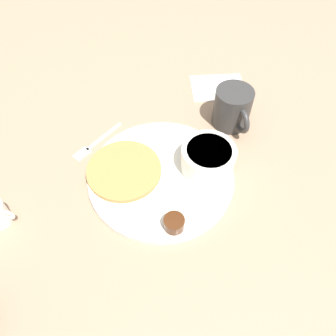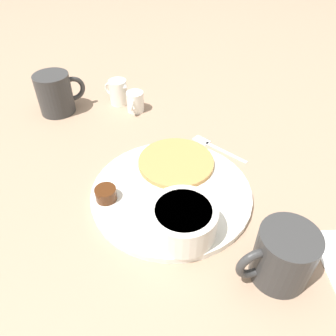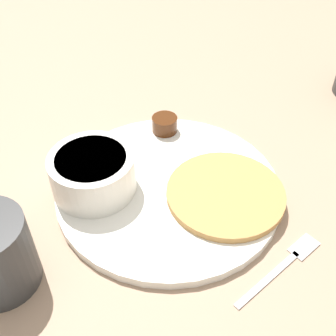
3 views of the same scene
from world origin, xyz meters
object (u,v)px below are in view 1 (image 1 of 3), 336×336
Objects in this scene: plate at (161,176)px; fork at (93,144)px; coffee_mug at (233,108)px; bowl at (208,158)px.

fork is at bearing -18.05° from plate.
coffee_mug is 0.85× the size of fork.
fork is (0.25, -0.01, -0.04)m from bowl.
plate is 2.73× the size of coffee_mug.
coffee_mug is (-0.12, -0.18, 0.04)m from plate.
fork is at bearing 25.09° from coffee_mug.
plate reaches higher than fork.
coffee_mug reaches higher than plate.
coffee_mug reaches higher than bowl.
bowl is 0.25m from fork.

